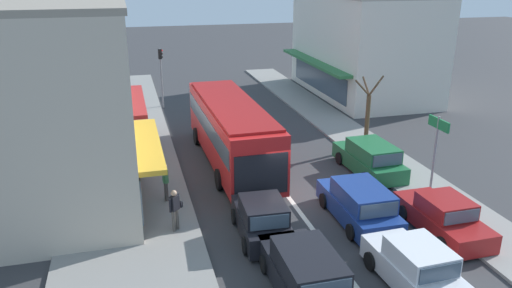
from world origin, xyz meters
TOP-DOWN VIEW (x-y plane):
  - ground_plane at (0.00, 0.00)m, footprint 140.00×140.00m
  - lane_centre_line at (0.00, 4.00)m, footprint 0.20×28.00m
  - sidewalk_left at (-6.80, 6.00)m, footprint 5.20×44.00m
  - kerb_right at (6.20, 6.00)m, footprint 2.80×44.00m
  - shopfront_corner_near at (-10.18, 1.06)m, footprint 8.87×7.02m
  - shopfront_mid_block at (-10.18, 8.35)m, footprint 8.33×7.29m
  - building_right_far at (11.48, 16.89)m, footprint 8.14×12.91m
  - city_bus at (-1.55, 4.78)m, footprint 2.86×10.89m
  - hatchback_adjacent_lane_trail at (1.74, -6.91)m, footprint 1.93×3.76m
  - wagon_behind_bus_mid at (-1.69, -6.48)m, footprint 1.94×4.50m
  - wagon_queue_gap_filler at (1.97, -2.58)m, footprint 1.97×4.52m
  - hatchback_behind_bus_near at (-2.03, -2.77)m, footprint 1.95×3.77m
  - parked_sedan_kerb_front at (4.60, -4.22)m, footprint 1.94×4.22m
  - parked_wagon_kerb_second at (4.66, 1.82)m, footprint 2.05×4.56m
  - traffic_light_downstreet at (-4.02, 16.49)m, footprint 0.33×0.24m
  - directional_road_sign at (6.08, -1.21)m, footprint 0.10×1.40m
  - street_tree_right at (6.12, 5.13)m, footprint 1.68×1.89m
  - pedestrian_with_handbag_near at (-5.08, -1.68)m, footprint 0.54×0.57m
  - pedestrian_browsing_midblock at (-5.19, 1.00)m, footprint 0.24×0.57m

SIDE VIEW (x-z plane):
  - ground_plane at x=0.00m, z-range 0.00..0.00m
  - lane_centre_line at x=0.00m, z-range 0.00..0.01m
  - kerb_right at x=6.20m, z-range 0.00..0.12m
  - sidewalk_left at x=-6.80m, z-range 0.00..0.14m
  - parked_sedan_kerb_front at x=4.60m, z-range -0.07..1.40m
  - hatchback_adjacent_lane_trail at x=1.74m, z-range -0.06..1.48m
  - hatchback_behind_bus_near at x=-2.03m, z-range -0.06..1.48m
  - wagon_behind_bus_mid at x=-1.69m, z-range -0.04..1.53m
  - wagon_queue_gap_filler at x=1.97m, z-range -0.04..1.53m
  - parked_wagon_kerb_second at x=4.66m, z-range -0.04..1.53m
  - pedestrian_browsing_midblock at x=-5.19m, z-range 0.25..1.88m
  - pedestrian_with_handbag_near at x=-5.08m, z-range 0.25..1.88m
  - city_bus at x=-1.55m, z-range 0.27..3.49m
  - street_tree_right at x=6.12m, z-range -0.08..3.96m
  - directional_road_sign at x=6.08m, z-range 0.88..4.48m
  - traffic_light_downstreet at x=-4.02m, z-range 0.75..4.95m
  - shopfront_mid_block at x=-10.18m, z-range 0.00..7.06m
  - building_right_far at x=11.48m, z-range -0.01..7.73m
  - shopfront_corner_near at x=-10.18m, z-range -0.01..8.30m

